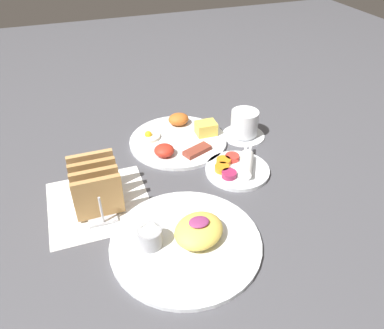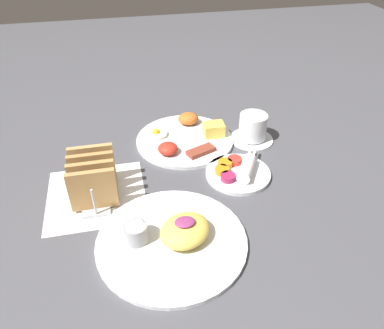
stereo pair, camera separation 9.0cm
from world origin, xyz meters
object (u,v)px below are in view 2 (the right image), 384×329
(plate_breakfast, at_px, (186,138))
(plate_condiments, at_px, (238,171))
(coffee_cup, at_px, (253,129))
(toast_rack, at_px, (93,178))
(plate_foreground, at_px, (173,238))

(plate_breakfast, xyz_separation_m, plate_condiments, (0.09, -0.18, 0.00))
(plate_condiments, bearing_deg, coffee_cup, 59.13)
(toast_rack, height_order, coffee_cup, toast_rack)
(plate_breakfast, relative_size, toast_rack, 1.81)
(plate_condiments, height_order, plate_foreground, plate_foreground)
(plate_foreground, bearing_deg, toast_rack, 129.72)
(toast_rack, bearing_deg, coffee_cup, 19.40)
(plate_breakfast, distance_m, coffee_cup, 0.19)
(coffee_cup, bearing_deg, plate_breakfast, 169.67)
(plate_foreground, height_order, coffee_cup, coffee_cup)
(plate_breakfast, height_order, plate_condiments, plate_breakfast)
(toast_rack, relative_size, coffee_cup, 1.23)
(plate_breakfast, bearing_deg, plate_condiments, -62.47)
(plate_condiments, bearing_deg, plate_foreground, -137.04)
(plate_breakfast, distance_m, plate_condiments, 0.20)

